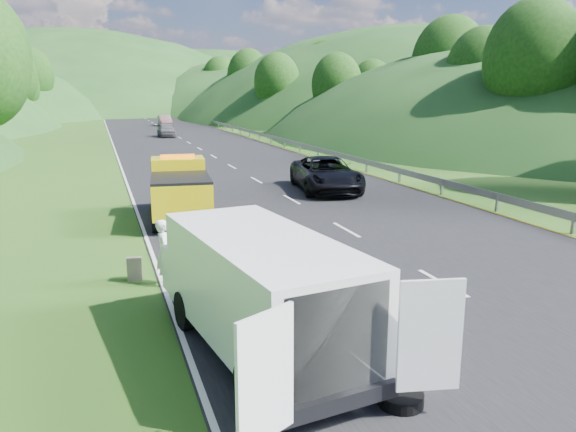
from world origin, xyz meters
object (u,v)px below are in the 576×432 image
object	(u,v)px
suitcase	(135,269)
passing_suv	(326,191)
woman	(166,285)
spare_tire	(401,405)
white_van	(258,287)
worker	(368,398)
child	(226,291)
tow_truck	(180,189)

from	to	relation	value
suitcase	passing_suv	distance (m)	14.71
woman	spare_tire	size ratio (longest dim) A/B	2.37
white_van	passing_suv	bearing A→B (deg)	55.27
woman	worker	size ratio (longest dim) A/B	0.93
child	spare_tire	world-z (taller)	child
tow_truck	woman	bearing A→B (deg)	-95.20
white_van	spare_tire	size ratio (longest dim) A/B	9.50
child	spare_tire	size ratio (longest dim) A/B	1.28
child	worker	distance (m)	5.74
worker	woman	bearing A→B (deg)	91.51
white_van	worker	size ratio (longest dim) A/B	3.75
white_van	spare_tire	bearing A→B (deg)	-65.56
tow_truck	child	bearing A→B (deg)	-84.77
suitcase	spare_tire	size ratio (longest dim) A/B	0.86
woman	spare_tire	xyz separation A→B (m)	(2.87, -6.96, 0.00)
white_van	woman	size ratio (longest dim) A/B	4.02
child	suitcase	bearing A→B (deg)	-168.40
woman	passing_suv	size ratio (longest dim) A/B	0.29
tow_truck	spare_tire	distance (m)	14.57
white_van	child	size ratio (longest dim) A/B	7.45
tow_truck	spare_tire	xyz separation A→B (m)	(1.41, -14.45, -1.18)
child	worker	bearing A→B (deg)	-29.71
woman	spare_tire	distance (m)	7.53
woman	child	world-z (taller)	woman
child	white_van	bearing A→B (deg)	-43.02
woman	white_van	bearing A→B (deg)	-160.03
white_van	tow_truck	bearing A→B (deg)	80.86
white_van	worker	bearing A→B (deg)	-68.41
woman	passing_suv	distance (m)	14.73
child	suitcase	size ratio (longest dim) A/B	1.48
spare_tire	woman	bearing A→B (deg)	112.39
suitcase	tow_truck	bearing A→B (deg)	72.24
tow_truck	worker	size ratio (longest dim) A/B	3.15
tow_truck	suitcase	xyz separation A→B (m)	(-2.19, -6.83, -0.87)
worker	passing_suv	bearing A→B (deg)	50.43
tow_truck	woman	size ratio (longest dim) A/B	3.37
tow_truck	woman	xyz separation A→B (m)	(-1.46, -7.49, -1.18)
tow_truck	child	distance (m)	8.53
tow_truck	passing_suv	size ratio (longest dim) A/B	0.97
white_van	child	xyz separation A→B (m)	(0.13, 3.45, -1.32)
woman	passing_suv	bearing A→B (deg)	-34.49
woman	worker	distance (m)	7.04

